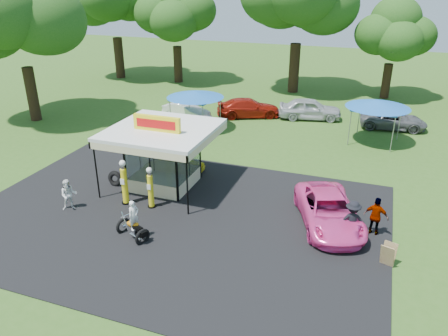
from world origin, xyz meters
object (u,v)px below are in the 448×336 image
Objects in this scene: spectator_east_a at (352,220)px; bg_car_a at (186,111)px; tent_west at (195,94)px; bg_car_b at (248,108)px; bg_car_d at (393,120)px; gas_pump_right at (151,189)px; motorcycle at (134,224)px; spectator_west at (69,195)px; gas_station_kiosk at (164,156)px; kiosk_car at (182,163)px; spectator_east_b at (376,217)px; tent_east at (378,104)px; bg_car_c at (310,109)px; gas_pump_left at (124,183)px; a_frame_sign at (388,255)px; pink_sedan at (329,211)px.

bg_car_a is at bearing -55.66° from spectator_east_a.
bg_car_b is at bearing 57.21° from tent_west.
gas_pump_right is at bearing 141.89° from bg_car_d.
motorcycle reaches higher than spectator_west.
gas_station_kiosk is 1.04× the size of bg_car_b.
bg_car_b is at bearing -70.69° from spectator_east_a.
tent_west is (-2.73, 12.05, 1.62)m from gas_pump_right.
gas_station_kiosk reaches higher than motorcycle.
kiosk_car is 11.05m from spectator_east_a.
kiosk_car is at bearing 90.00° from gas_station_kiosk.
spectator_east_b is 0.43× the size of tent_east.
bg_car_c is (5.46, 12.82, 0.37)m from kiosk_car.
gas_pump_left is at bearing 138.90° from bg_car_d.
gas_pump_left is 0.47× the size of bg_car_b.
bg_car_d is (11.33, 17.22, -0.39)m from gas_pump_right.
gas_pump_left is 18.75m from bg_car_c.
bg_car_d is (15.07, 18.77, -0.13)m from spectator_west.
bg_car_c is 6.40m from bg_car_d.
gas_pump_right is (0.51, -2.50, -0.72)m from gas_station_kiosk.
bg_car_d is at bearing 16.00° from spectator_west.
spectator_east_b is 0.43× the size of tent_west.
tent_east reaches higher than gas_pump_left.
kiosk_car is 0.57× the size of bg_car_c.
bg_car_b is (0.61, 13.93, -1.03)m from gas_station_kiosk.
spectator_east_b is (0.98, 0.73, -0.01)m from spectator_east_a.
spectator_east_a is at bearing 42.03° from motorcycle.
gas_station_kiosk reaches higher than spectator_east_a.
spectator_west is at bearing 143.09° from bg_car_b.
motorcycle reaches higher than spectator_east_b.
a_frame_sign is 2.34m from spectator_east_b.
gas_station_kiosk is 2.56m from kiosk_car.
spectator_west is 0.33× the size of bg_car_d.
bg_car_c is (4.85, 1.10, 0.10)m from bg_car_b.
spectator_east_a reaches higher than spectator_west.
bg_car_b is (0.09, 16.43, -0.31)m from gas_pump_right.
motorcycle is 4.56m from spectator_west.
gas_pump_left is 12.15m from spectator_east_b.
motorcycle is 7.58m from kiosk_car.
kiosk_car is at bearing -73.21° from tent_west.
bg_car_b is at bearing 164.42° from tent_east.
tent_west is (-2.22, 9.55, 0.90)m from gas_station_kiosk.
gas_pump_right is 17.04m from tent_east.
tent_east is (0.39, 13.19, 1.80)m from spectator_east_a.
bg_car_a is (-0.71, 15.65, -0.13)m from spectator_west.
gas_station_kiosk is 9.23m from pink_sedan.
kiosk_car is 0.53× the size of pink_sedan.
spectator_east_b is 0.45× the size of bg_car_a.
bg_car_a is 14.67m from tent_east.
pink_sedan is (-2.68, 2.36, 0.25)m from a_frame_sign.
bg_car_c is at bearing 81.65° from pink_sedan.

